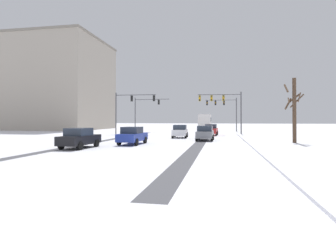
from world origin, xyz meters
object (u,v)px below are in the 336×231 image
Objects in this scene: traffic_signal_far_right at (224,107)px; traffic_signal_far_left at (145,108)px; traffic_signal_near_right at (223,103)px; car_blue_fourth at (132,135)px; car_grey_third at (205,133)px; car_red_lead at (211,130)px; office_building_far_left_block at (49,85)px; bus_oncoming at (205,121)px; traffic_signal_near_left at (130,104)px; car_white_second at (180,131)px; car_black_fifth at (79,138)px; bare_tree_sidewalk_mid at (294,108)px.

traffic_signal_far_right and traffic_signal_far_left have the same top height.
traffic_signal_near_right is 20.57m from car_blue_fourth.
traffic_signal_near_right is 1.60× the size of car_grey_third.
traffic_signal_near_right is at bearing 51.72° from car_red_lead.
car_red_lead is 0.16× the size of office_building_far_left_block.
car_grey_third is at bearing -91.97° from car_red_lead.
bus_oncoming reaches higher than car_grey_third.
car_white_second is (8.80, -6.43, -3.85)m from traffic_signal_near_left.
traffic_signal_near_left is at bearing 109.29° from car_blue_fourth.
car_blue_fourth is at bearing 52.49° from car_black_fifth.
car_blue_fourth is at bearing -136.57° from car_grey_third.
bare_tree_sidewalk_mid is (21.30, -21.81, -1.01)m from traffic_signal_far_left.
car_blue_fourth is 0.65× the size of bare_tree_sidewalk_mid.
traffic_signal_far_right reaches higher than car_blue_fourth.
traffic_signal_far_left is 19.03m from car_white_second.
traffic_signal_near_right reaches higher than car_red_lead.
traffic_signal_far_right is at bearing -58.27° from bus_oncoming.
traffic_signal_near_right is 1.58× the size of car_red_lead.
car_white_second is 26.84m from bus_oncoming.
traffic_signal_far_right reaches higher than car_red_lead.
office_building_far_left_block is (-38.71, 29.11, 9.64)m from car_grey_third.
car_red_lead and car_white_second have the same top height.
car_red_lead is 22.41m from car_black_fifth.
car_black_fifth is at bearing -53.29° from office_building_far_left_block.
car_black_fifth is at bearing -84.32° from traffic_signal_far_left.
bus_oncoming is (7.88, 40.97, 1.18)m from car_black_fifth.
car_grey_third is (-2.12, -12.29, -3.99)m from traffic_signal_near_right.
car_black_fifth is at bearing -117.40° from traffic_signal_near_right.
traffic_signal_far_left is at bearing 119.34° from car_white_second.
traffic_signal_far_right is (0.24, 12.17, -0.02)m from traffic_signal_near_right.
office_building_far_left_block is at bearing 143.06° from car_grey_third.
traffic_signal_near_right reaches higher than car_blue_fourth.
car_red_lead is 20.96m from bus_oncoming.
bare_tree_sidewalk_mid is at bearing -32.71° from office_building_far_left_block.
car_blue_fourth is (-3.00, -10.15, 0.00)m from car_white_second.
bare_tree_sidewalk_mid is 56.89m from office_building_far_left_block.
office_building_far_left_block is at bearing 173.55° from traffic_signal_far_right.
bus_oncoming reaches higher than car_white_second.
car_black_fifth is at bearing -133.23° from car_grey_third.
car_blue_fourth is at bearing -112.66° from car_red_lead.
car_grey_third is at bearing -50.81° from car_white_second.
traffic_signal_far_right is at bearing 15.27° from traffic_signal_far_left.
traffic_signal_near_left is 16.56m from car_grey_third.
car_white_second is 0.16× the size of office_building_far_left_block.
car_white_second is 0.38× the size of bus_oncoming.
office_building_far_left_block reaches higher than traffic_signal_near_right.
traffic_signal_near_left is 1.56× the size of car_white_second.
car_white_second and car_grey_third have the same top height.
bare_tree_sidewalk_mid is (20.96, -11.97, -1.20)m from traffic_signal_near_left.
bare_tree_sidewalk_mid is (6.67, -13.70, -1.35)m from traffic_signal_near_right.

